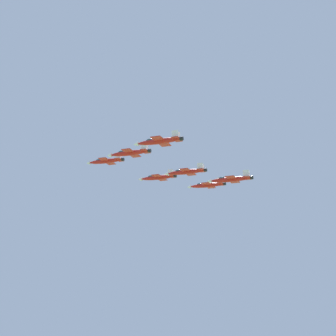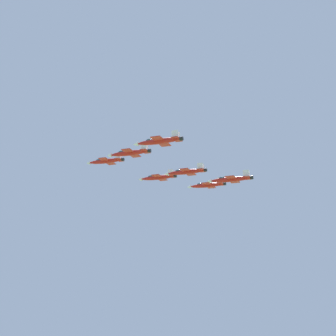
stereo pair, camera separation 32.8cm
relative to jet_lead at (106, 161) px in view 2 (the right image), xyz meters
name	(u,v)px [view 2 (the right image)]	position (x,y,z in m)	size (l,w,h in m)	color
jet_lead	(106,161)	(0.00, 0.00, 0.00)	(12.35, 14.12, 3.49)	red
jet_left_wingman	(129,153)	(0.64, 21.94, -2.63)	(12.70, 14.93, 3.66)	red
jet_right_wingman	(158,177)	(-21.55, 4.16, -4.67)	(12.42, 14.62, 3.58)	red
jet_left_outer	(159,141)	(1.28, 43.88, -4.68)	(12.75, 14.99, 3.67)	red
jet_right_outer	(207,185)	(-43.11, 8.33, -6.01)	(12.56, 14.77, 3.62)	red
jet_slot_rear	(186,172)	(-20.91, 26.11, -7.57)	(12.26, 14.55, 3.55)	red
jet_trailing	(231,179)	(-31.37, 39.16, -11.92)	(12.66, 14.63, 3.60)	red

